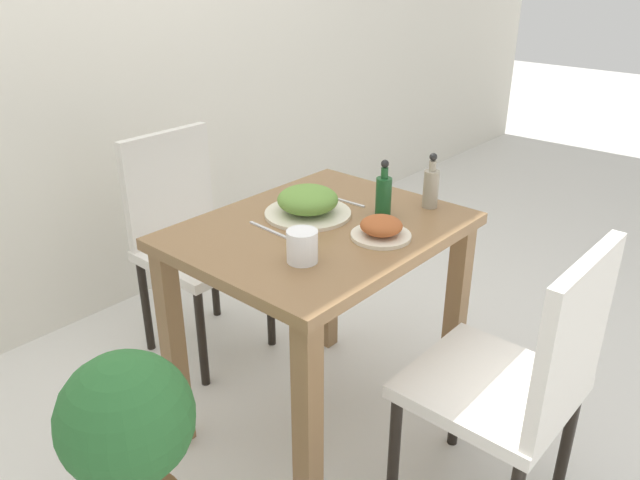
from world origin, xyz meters
TOP-DOWN VIEW (x-y plane):
  - ground_plane at (0.00, 0.00)m, footprint 16.00×16.00m
  - wall_back at (0.00, 1.28)m, footprint 8.00×0.05m
  - dining_table at (0.00, 0.00)m, footprint 0.86×0.68m
  - chair_near at (0.03, -0.68)m, footprint 0.42×0.42m
  - chair_far at (0.04, 0.73)m, footprint 0.42×0.42m
  - food_plate at (0.04, 0.08)m, footprint 0.28×0.28m
  - side_plate at (0.05, -0.19)m, footprint 0.18×0.18m
  - drink_cup at (-0.21, -0.13)m, footprint 0.09×0.09m
  - sauce_bottle at (0.35, -0.17)m, footprint 0.05×0.05m
  - condiment_bottle at (0.19, -0.10)m, footprint 0.05×0.05m
  - fork_utensil at (-0.13, 0.08)m, footprint 0.02×0.19m
  - spoon_utensil at (0.20, 0.08)m, footprint 0.02×0.19m
  - potted_plant_left at (-0.75, -0.05)m, footprint 0.33×0.33m

SIDE VIEW (x-z plane):
  - ground_plane at x=0.00m, z-range 0.00..0.00m
  - potted_plant_left at x=-0.75m, z-range 0.08..0.76m
  - chair_near at x=0.03m, z-range 0.06..0.95m
  - chair_far at x=0.04m, z-range 0.06..0.95m
  - dining_table at x=0.00m, z-range 0.24..0.99m
  - fork_utensil at x=-0.13m, z-range 0.76..0.76m
  - spoon_utensil at x=0.20m, z-range 0.76..0.76m
  - side_plate at x=0.05m, z-range 0.75..0.82m
  - food_plate at x=0.04m, z-range 0.75..0.85m
  - drink_cup at x=-0.21m, z-range 0.76..0.85m
  - sauce_bottle at x=0.35m, z-range 0.74..0.92m
  - condiment_bottle at x=0.19m, z-range 0.74..0.92m
  - wall_back at x=0.00m, z-range 0.00..2.60m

